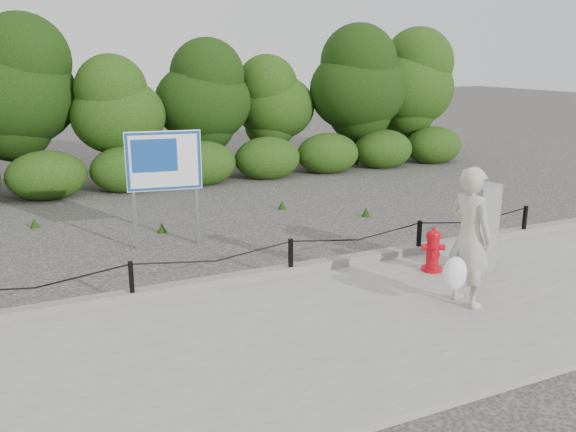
% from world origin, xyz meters
% --- Properties ---
extents(ground, '(90.00, 90.00, 0.00)m').
position_xyz_m(ground, '(0.00, 0.00, 0.00)').
color(ground, '#2D2B28').
rests_on(ground, ground).
extents(sidewalk, '(14.00, 4.00, 0.08)m').
position_xyz_m(sidewalk, '(0.00, -2.00, 0.04)').
color(sidewalk, gray).
rests_on(sidewalk, ground).
extents(curb, '(14.00, 0.22, 0.14)m').
position_xyz_m(curb, '(0.00, 0.05, 0.15)').
color(curb, slate).
rests_on(curb, sidewalk).
extents(chain_barrier, '(10.06, 0.06, 0.60)m').
position_xyz_m(chain_barrier, '(0.00, 0.00, 0.46)').
color(chain_barrier, black).
rests_on(chain_barrier, sidewalk).
extents(treeline, '(20.30, 3.60, 4.43)m').
position_xyz_m(treeline, '(0.45, 8.96, 2.42)').
color(treeline, black).
rests_on(treeline, ground).
extents(fire_hydrant, '(0.45, 0.45, 0.72)m').
position_xyz_m(fire_hydrant, '(2.16, -0.81, 0.43)').
color(fire_hydrant, red).
rests_on(fire_hydrant, sidewalk).
extents(pedestrian, '(0.80, 0.76, 1.96)m').
position_xyz_m(pedestrian, '(1.71, -2.09, 1.03)').
color(pedestrian, '#B4AD9A').
rests_on(pedestrian, sidewalk).
extents(utility_cabinet, '(0.60, 0.45, 1.57)m').
position_xyz_m(utility_cabinet, '(2.86, -1.10, 0.79)').
color(utility_cabinet, '#939396').
rests_on(utility_cabinet, sidewalk).
extents(advertising_sign, '(1.34, 0.31, 2.16)m').
position_xyz_m(advertising_sign, '(-1.33, 2.54, 1.53)').
color(advertising_sign, slate).
rests_on(advertising_sign, ground).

